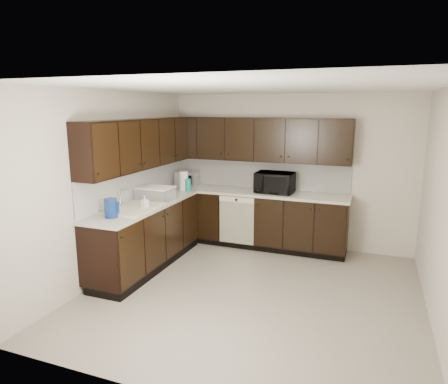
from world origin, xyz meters
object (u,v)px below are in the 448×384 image
Objects in this scene: sink at (134,213)px; microwave at (275,183)px; toaster_oven at (187,178)px; storage_bin at (155,194)px; blue_pitcher at (111,208)px.

sink is 2.29m from microwave.
microwave is (1.52, 1.69, 0.22)m from sink.
toaster_oven is (-1.59, 0.10, -0.04)m from microwave.
storage_bin is at bearing 89.05° from sink.
toaster_oven is at bearing 92.21° from sink.
microwave reaches higher than blue_pitcher.
blue_pitcher is (-0.03, -1.03, 0.03)m from storage_bin.
microwave is at bearing -12.57° from toaster_oven.
blue_pitcher reaches higher than storage_bin.
microwave is 1.55× the size of toaster_oven.
sink is 0.50m from blue_pitcher.
microwave reaches higher than sink.
sink reaches higher than storage_bin.
microwave is 1.23× the size of storage_bin.
toaster_oven is at bearing 93.66° from storage_bin.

